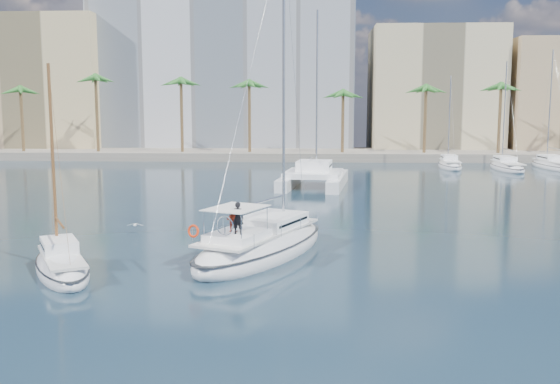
{
  "coord_description": "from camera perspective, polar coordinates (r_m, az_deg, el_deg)",
  "views": [
    {
      "loc": [
        2.49,
        -32.67,
        7.77
      ],
      "look_at": [
        0.75,
        1.5,
        3.05
      ],
      "focal_mm": 40.0,
      "sensor_mm": 36.0,
      "label": 1
    }
  ],
  "objects": [
    {
      "name": "building_beige",
      "position": [
        104.53,
        13.85,
        8.85
      ],
      "size": [
        20.0,
        14.0,
        20.0
      ],
      "primitive_type": "cube",
      "color": "#C4B48C",
      "rests_on": "ground"
    },
    {
      "name": "quay",
      "position": [
        93.97,
        1.4,
        3.48
      ],
      "size": [
        120.0,
        14.0,
        1.2
      ],
      "primitive_type": "cube",
      "color": "gray",
      "rests_on": "ground"
    },
    {
      "name": "small_sloop",
      "position": [
        30.96,
        -19.33,
        -6.37
      ],
      "size": [
        5.48,
        7.39,
        10.34
      ],
      "rotation": [
        0.0,
        0.0,
        0.51
      ],
      "color": "white",
      "rests_on": "ground"
    },
    {
      "name": "moored_yacht_b",
      "position": [
        81.66,
        20.02,
        1.92
      ],
      "size": [
        3.32,
        10.83,
        13.72
      ],
      "primitive_type": null,
      "rotation": [
        0.0,
        0.0,
        -0.02
      ],
      "color": "white",
      "rests_on": "ground"
    },
    {
      "name": "catamaran",
      "position": [
        60.89,
        3.12,
        1.59
      ],
      "size": [
        7.23,
        12.3,
        17.06
      ],
      "rotation": [
        0.0,
        0.0,
        -0.12
      ],
      "color": "white",
      "rests_on": "ground"
    },
    {
      "name": "main_sloop",
      "position": [
        32.76,
        -1.64,
        -4.9
      ],
      "size": [
        8.37,
        12.6,
        17.93
      ],
      "rotation": [
        0.0,
        0.0,
        -0.41
      ],
      "color": "white",
      "rests_on": "ground"
    },
    {
      "name": "moored_yacht_c",
      "position": [
        85.66,
        23.79,
        1.98
      ],
      "size": [
        3.98,
        12.33,
        15.54
      ],
      "primitive_type": null,
      "rotation": [
        0.0,
        0.0,
        0.03
      ],
      "color": "white",
      "rests_on": "ground"
    },
    {
      "name": "building_modern",
      "position": [
        106.84,
        -4.97,
        11.17
      ],
      "size": [
        42.0,
        16.0,
        28.0
      ],
      "primitive_type": "cube",
      "color": "silver",
      "rests_on": "ground"
    },
    {
      "name": "ground",
      "position": [
        33.67,
        -1.41,
        -5.49
      ],
      "size": [
        160.0,
        160.0,
        0.0
      ],
      "primitive_type": "plane",
      "color": "black",
      "rests_on": "ground"
    },
    {
      "name": "palm_left",
      "position": [
        96.84,
        -19.46,
        8.9
      ],
      "size": [
        3.6,
        3.6,
        12.3
      ],
      "color": "brown",
      "rests_on": "ground"
    },
    {
      "name": "moored_yacht_a",
      "position": [
        81.94,
        15.26,
        2.14
      ],
      "size": [
        3.37,
        9.52,
        11.9
      ],
      "primitive_type": null,
      "rotation": [
        0.0,
        0.0,
        -0.07
      ],
      "color": "white",
      "rests_on": "ground"
    },
    {
      "name": "building_tan_left",
      "position": [
        111.02,
        -20.97,
        9.01
      ],
      "size": [
        22.0,
        14.0,
        22.0
      ],
      "primitive_type": "cube",
      "color": "tan",
      "rests_on": "ground"
    },
    {
      "name": "palm_right",
      "position": [
        95.07,
        22.55,
        8.78
      ],
      "size": [
        3.6,
        3.6,
        12.3
      ],
      "color": "brown",
      "rests_on": "ground"
    },
    {
      "name": "palm_centre",
      "position": [
        89.74,
        1.35,
        9.46
      ],
      "size": [
        3.6,
        3.6,
        12.3
      ],
      "color": "brown",
      "rests_on": "ground"
    },
    {
      "name": "seagull",
      "position": [
        39.26,
        -13.1,
        -2.95
      ],
      "size": [
        1.01,
        0.43,
        0.19
      ],
      "color": "silver",
      "rests_on": "ground"
    }
  ]
}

